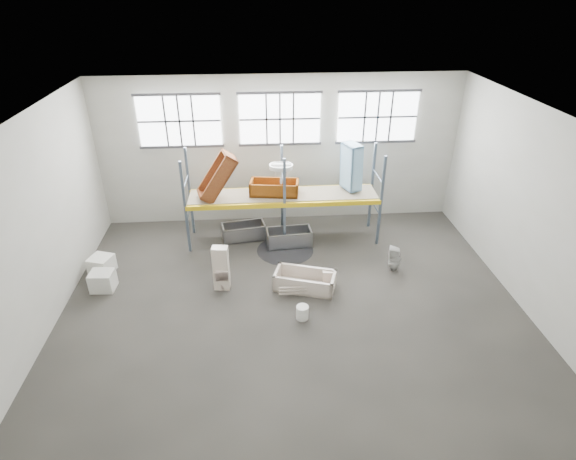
{
  "coord_description": "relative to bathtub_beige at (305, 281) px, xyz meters",
  "views": [
    {
      "loc": [
        -0.86,
        -9.78,
        7.67
      ],
      "look_at": [
        0.0,
        1.5,
        1.4
      ],
      "focal_mm": 28.8,
      "sensor_mm": 36.0,
      "label": 1
    }
  ],
  "objects": [
    {
      "name": "floor",
      "position": [
        -0.4,
        -0.66,
        -0.29
      ],
      "size": [
        12.0,
        10.0,
        0.1
      ],
      "primitive_type": "cube",
      "color": "#4A4640",
      "rests_on": "ground"
    },
    {
      "name": "carton_far",
      "position": [
        -5.84,
        1.25,
        0.01
      ],
      "size": [
        0.76,
        0.76,
        0.5
      ],
      "primitive_type": "cube",
      "rotation": [
        0.0,
        0.0,
        -0.32
      ],
      "color": "white",
      "rests_on": "floor"
    },
    {
      "name": "rack_beam_back",
      "position": [
        -0.4,
        3.44,
        1.26
      ],
      "size": [
        6.0,
        0.1,
        0.14
      ],
      "primitive_type": "cube",
      "color": "yellow",
      "rests_on": "floor"
    },
    {
      "name": "window_right",
      "position": [
        2.8,
        4.28,
        3.36
      ],
      "size": [
        2.6,
        0.04,
        1.6
      ],
      "primitive_type": "cube",
      "color": "white",
      "rests_on": "wall_back"
    },
    {
      "name": "bathtub_beige",
      "position": [
        0.0,
        0.0,
        0.0
      ],
      "size": [
        1.82,
        1.25,
        0.49
      ],
      "primitive_type": null,
      "rotation": [
        0.0,
        0.0,
        -0.31
      ],
      "color": "beige",
      "rests_on": "floor"
    },
    {
      "name": "rack_upright_la",
      "position": [
        -3.4,
        2.24,
        1.26
      ],
      "size": [
        0.08,
        0.08,
        3.0
      ],
      "primitive_type": "cube",
      "color": "slate",
      "rests_on": "floor"
    },
    {
      "name": "rack_beam_front",
      "position": [
        -0.4,
        2.24,
        1.26
      ],
      "size": [
        6.0,
        0.1,
        0.14
      ],
      "primitive_type": "cube",
      "color": "yellow",
      "rests_on": "floor"
    },
    {
      "name": "sink_on_shelf",
      "position": [
        -0.48,
        2.59,
        1.85
      ],
      "size": [
        0.75,
        0.6,
        0.64
      ],
      "primitive_type": "imported",
      "rotation": [
        0.0,
        0.0,
        -0.06
      ],
      "color": "silver",
      "rests_on": "rust_tub_flat"
    },
    {
      "name": "rust_tub_flat",
      "position": [
        -0.68,
        2.87,
        1.58
      ],
      "size": [
        1.59,
        0.91,
        0.42
      ],
      "primitive_type": null,
      "rotation": [
        0.0,
        0.0,
        -0.14
      ],
      "color": "#934809",
      "rests_on": "shelf_deck"
    },
    {
      "name": "sink_in_tub",
      "position": [
        0.13,
        -0.2,
        -0.08
      ],
      "size": [
        0.58,
        0.58,
        0.15
      ],
      "primitive_type": "imported",
      "rotation": [
        0.0,
        0.0,
        0.36
      ],
      "color": "beige",
      "rests_on": "bathtub_beige"
    },
    {
      "name": "window_mid",
      "position": [
        -0.4,
        4.28,
        3.36
      ],
      "size": [
        2.6,
        0.04,
        1.6
      ],
      "primitive_type": "cube",
      "color": "white",
      "rests_on": "wall_back"
    },
    {
      "name": "wall_front",
      "position": [
        -0.4,
        -5.71,
        2.26
      ],
      "size": [
        12.0,
        0.1,
        5.0
      ],
      "primitive_type": "cube",
      "color": "#AEADA1",
      "rests_on": "ground"
    },
    {
      "name": "rack_upright_ra",
      "position": [
        2.6,
        2.24,
        1.26
      ],
      "size": [
        0.08,
        0.08,
        3.0
      ],
      "primitive_type": "cube",
      "color": "slate",
      "rests_on": "floor"
    },
    {
      "name": "rust_tub_tilted",
      "position": [
        -2.42,
        2.74,
        2.05
      ],
      "size": [
        1.39,
        1.0,
        1.53
      ],
      "primitive_type": null,
      "rotation": [
        0.0,
        -0.96,
        0.23
      ],
      "color": "brown",
      "rests_on": "shelf_deck"
    },
    {
      "name": "ceiling",
      "position": [
        -0.4,
        -0.66,
        4.81
      ],
      "size": [
        12.0,
        10.0,
        0.1
      ],
      "primitive_type": "cube",
      "color": "silver",
      "rests_on": "ground"
    },
    {
      "name": "steel_tub_left",
      "position": [
        -1.71,
        2.92,
        0.01
      ],
      "size": [
        1.48,
        0.88,
        0.51
      ],
      "primitive_type": null,
      "rotation": [
        0.0,
        0.0,
        0.17
      ],
      "color": "#A4A5AB",
      "rests_on": "floor"
    },
    {
      "name": "cistern_spare",
      "position": [
        0.69,
        0.09,
        0.04
      ],
      "size": [
        0.39,
        0.2,
        0.36
      ],
      "primitive_type": "cube",
      "rotation": [
        0.0,
        0.0,
        -0.05
      ],
      "color": "#F2DBC8",
      "rests_on": "bathtub_beige"
    },
    {
      "name": "carton_near",
      "position": [
        -5.58,
        0.38,
        0.03
      ],
      "size": [
        0.66,
        0.58,
        0.54
      ],
      "primitive_type": "cube",
      "rotation": [
        0.0,
        0.0,
        -0.07
      ],
      "color": "silver",
      "rests_on": "floor"
    },
    {
      "name": "shelf_deck",
      "position": [
        -0.4,
        2.84,
        1.34
      ],
      "size": [
        5.9,
        1.1,
        0.03
      ],
      "primitive_type": "cube",
      "color": "gray",
      "rests_on": "floor"
    },
    {
      "name": "toilet_white",
      "position": [
        2.72,
        0.71,
        0.14
      ],
      "size": [
        0.43,
        0.43,
        0.76
      ],
      "primitive_type": "imported",
      "rotation": [
        0.0,
        0.0,
        -1.85
      ],
      "color": "silver",
      "rests_on": "floor"
    },
    {
      "name": "wall_left",
      "position": [
        -6.45,
        -0.66,
        2.26
      ],
      "size": [
        0.1,
        10.0,
        5.0
      ],
      "primitive_type": "cube",
      "color": "#B4B3A6",
      "rests_on": "ground"
    },
    {
      "name": "rack_upright_mb",
      "position": [
        -0.4,
        3.44,
        1.26
      ],
      "size": [
        0.08,
        0.08,
        3.0
      ],
      "primitive_type": "cube",
      "color": "slate",
      "rests_on": "floor"
    },
    {
      "name": "rack_upright_ma",
      "position": [
        -0.4,
        2.24,
        1.26
      ],
      "size": [
        0.08,
        0.08,
        3.0
      ],
      "primitive_type": "cube",
      "color": "slate",
      "rests_on": "floor"
    },
    {
      "name": "window_left",
      "position": [
        -3.6,
        4.28,
        3.36
      ],
      "size": [
        2.6,
        0.04,
        1.6
      ],
      "primitive_type": "cube",
      "color": "white",
      "rests_on": "wall_back"
    },
    {
      "name": "cistern_tall",
      "position": [
        -2.29,
        0.18,
        0.41
      ],
      "size": [
        0.46,
        0.33,
        1.32
      ],
      "primitive_type": "cube",
      "rotation": [
        0.0,
        0.0,
        -0.13
      ],
      "color": "beige",
      "rests_on": "floor"
    },
    {
      "name": "bucket",
      "position": [
        -0.2,
        -1.29,
        -0.06
      ],
      "size": [
        0.39,
        0.39,
        0.37
      ],
      "primitive_type": "cylinder",
      "rotation": [
        0.0,
        0.0,
        0.28
      ],
      "color": "white",
      "rests_on": "floor"
    },
    {
      "name": "wet_patch",
      "position": [
        -0.4,
        2.04,
        -0.24
      ],
      "size": [
        1.8,
        1.8,
        0.0
      ],
      "primitive_type": "cylinder",
      "color": "black",
      "rests_on": "floor"
    },
    {
      "name": "steel_tub_right",
      "position": [
        -0.26,
        2.4,
        0.02
      ],
      "size": [
        1.49,
        0.78,
        0.53
      ],
      "primitive_type": null,
      "rotation": [
        0.0,
        0.0,
        0.08
      ],
      "color": "#ABAEB3",
      "rests_on": "floor"
    },
    {
      "name": "rack_upright_lb",
      "position": [
        -3.4,
        3.44,
        1.26
      ],
      "size": [
        0.08,
        0.08,
        3.0
      ],
      "primitive_type": "cube",
      "color": "slate",
      "rests_on": "floor"
    },
    {
      "name": "rack_upright_rb",
      "position": [
        2.6,
        3.44,
        1.26
      ],
      "size": [
        0.08,
        0.08,
        3.0
      ],
      "primitive_type": "cube",
      "color": "slate",
      "rests_on": "floor"
    },
    {
      "name": "wall_back",
      "position": [
        -0.4,
        4.39,
        2.26
      ],
      "size": [
        12.0,
        0.1,
        5.0
      ],
      "primitive_type": "cube",
      "color": "#A9A99C",
      "rests_on": "ground"
    },
    {
      "name": "blue_tub_upright",
      "position": [
        1.76,
        3.0,
        2.15
      ],
      "size": [
        0.68,
        0.81,
        1.49
      ],
      "primitive_type": null,
      "rotation": [
        0.0,
        1.54,
        0.36
      ],
      "color": "#8AC0E8",
      "rests_on": "shelf_deck"
    },
    {
      "name": "toilet_beige",
      "position": [
        -2.29,
        0.3,
        0.09
      ],
      "size": [
        0.41,
        0.67,
        0.66
      ],
      "primitive_type": "imported",
      "rotation": [
        0.0,
        0.0,
        3.2
      ],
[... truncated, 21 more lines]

